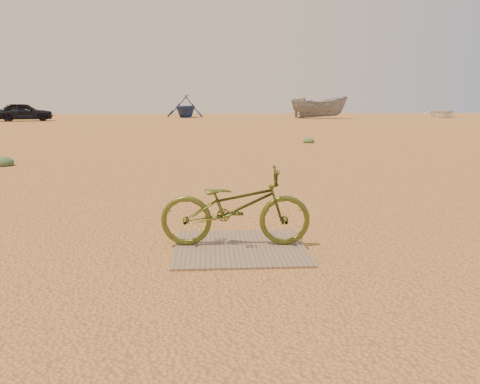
{
  "coord_description": "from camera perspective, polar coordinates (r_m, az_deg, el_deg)",
  "views": [
    {
      "loc": [
        0.11,
        -5.13,
        1.58
      ],
      "look_at": [
        0.43,
        -0.23,
        0.63
      ],
      "focal_mm": 35.0,
      "sensor_mm": 36.0,
      "label": 1
    }
  ],
  "objects": [
    {
      "name": "boat_far_left",
      "position": [
        48.98,
        -6.66,
        10.37
      ],
      "size": [
        4.65,
        5.11,
        2.31
      ],
      "primitive_type": "imported",
      "rotation": [
        0.0,
        0.0,
        -0.22
      ],
      "color": "navy",
      "rests_on": "ground"
    },
    {
      "name": "bicycle",
      "position": [
        5.11,
        -0.55,
        -1.8
      ],
      "size": [
        1.66,
        0.64,
        0.86
      ],
      "primitive_type": "imported",
      "rotation": [
        0.0,
        0.0,
        1.53
      ],
      "color": "#4A541D",
      "rests_on": "plywood_board"
    },
    {
      "name": "boat_far_right",
      "position": [
        54.05,
        23.38,
        8.93
      ],
      "size": [
        4.83,
        5.75,
        1.02
      ],
      "primitive_type": "imported",
      "rotation": [
        0.0,
        0.0,
        -0.3
      ],
      "color": "white",
      "rests_on": "ground"
    },
    {
      "name": "boat_mid_right",
      "position": [
        46.47,
        9.61,
        10.13
      ],
      "size": [
        5.57,
        2.59,
        2.08
      ],
      "primitive_type": "imported",
      "rotation": [
        0.0,
        0.0,
        1.46
      ],
      "color": "gray",
      "rests_on": "ground"
    },
    {
      "name": "kale_b",
      "position": [
        18.56,
        8.37,
        5.95
      ],
      "size": [
        0.45,
        0.45,
        0.25
      ],
      "primitive_type": "ellipsoid",
      "color": "#526B45",
      "rests_on": "ground"
    },
    {
      "name": "kale_a",
      "position": [
        13.17,
        -26.93,
        2.87
      ],
      "size": [
        0.54,
        0.54,
        0.3
      ],
      "primitive_type": "ellipsoid",
      "color": "#526B45",
      "rests_on": "ground"
    },
    {
      "name": "plywood_board",
      "position": [
        5.15,
        0.0,
        -6.78
      ],
      "size": [
        1.43,
        1.33,
        0.02
      ],
      "primitive_type": "cube",
      "color": "#7C6754",
      "rests_on": "ground"
    },
    {
      "name": "ground",
      "position": [
        5.36,
        -4.79,
        -6.21
      ],
      "size": [
        120.0,
        120.0,
        0.0
      ],
      "primitive_type": "plane",
      "color": "#CE854B",
      "rests_on": "ground"
    },
    {
      "name": "car",
      "position": [
        43.21,
        -24.83,
        8.86
      ],
      "size": [
        4.75,
        2.87,
        1.51
      ],
      "primitive_type": "imported",
      "rotation": [
        0.0,
        0.0,
        1.83
      ],
      "color": "black",
      "rests_on": "ground"
    }
  ]
}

